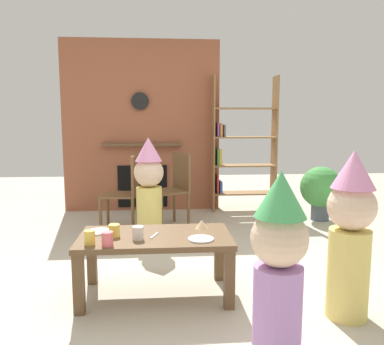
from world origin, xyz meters
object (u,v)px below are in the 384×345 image
object	(u,v)px
dining_chair_left	(127,189)
paper_cup_near_right	(90,238)
paper_cup_far_left	(138,233)
dining_chair_middle	(175,185)
child_with_cone_hat	(278,267)
child_in_pink	(350,231)
birthday_cake_slice	(202,224)
potted_plant_tall	(321,189)
bookshelf	(240,149)
paper_plate_rear	(201,239)
paper_plate_front	(98,232)
child_by_the_chairs	(149,188)
paper_cup_center	(107,239)
coffee_table	(155,245)
paper_cup_near_left	(114,230)

from	to	relation	value
dining_chair_left	paper_cup_near_right	bearing A→B (deg)	92.15
paper_cup_far_left	dining_chair_middle	world-z (taller)	dining_chair_middle
paper_cup_far_left	child_with_cone_hat	distance (m)	1.12
child_with_cone_hat	child_in_pink	world-z (taller)	child_in_pink
birthday_cake_slice	potted_plant_tall	xyz separation A→B (m)	(1.74, 1.89, -0.08)
bookshelf	child_in_pink	size ratio (longest dim) A/B	1.72
birthday_cake_slice	paper_cup_far_left	bearing A→B (deg)	-152.93
bookshelf	paper_cup_near_right	bearing A→B (deg)	-119.21
paper_plate_rear	birthday_cake_slice	distance (m)	0.29
paper_cup_near_right	paper_plate_rear	bearing A→B (deg)	3.39
child_in_pink	paper_plate_front	bearing A→B (deg)	1.31
potted_plant_tall	dining_chair_middle	bearing A→B (deg)	-175.84
child_by_the_chairs	child_in_pink	bearing A→B (deg)	34.69
paper_cup_near_right	potted_plant_tall	world-z (taller)	potted_plant_tall
birthday_cake_slice	paper_cup_center	bearing A→B (deg)	-150.81
paper_cup_center	paper_cup_far_left	world-z (taller)	paper_cup_center
bookshelf	child_in_pink	xyz separation A→B (m)	(0.10, -3.09, -0.30)
child_in_pink	dining_chair_middle	xyz separation A→B (m)	(-1.05, 2.32, -0.07)
coffee_table	paper_plate_front	xyz separation A→B (m)	(-0.42, 0.10, 0.08)
paper_cup_center	child_in_pink	distance (m)	1.58
birthday_cake_slice	dining_chair_middle	distance (m)	1.76
paper_plate_front	child_by_the_chairs	distance (m)	1.22
birthday_cake_slice	child_in_pink	size ratio (longest dim) A/B	0.09
paper_cup_near_left	birthday_cake_slice	xyz separation A→B (m)	(0.65, 0.16, -0.01)
paper_cup_near_left	paper_cup_far_left	world-z (taller)	paper_cup_far_left
paper_cup_near_left	dining_chair_middle	size ratio (longest dim) A/B	0.10
dining_chair_left	dining_chair_middle	distance (m)	0.60
coffee_table	child_with_cone_hat	xyz separation A→B (m)	(0.63, -0.92, 0.17)
paper_plate_front	dining_chair_left	size ratio (longest dim) A/B	0.20
child_by_the_chairs	coffee_table	bearing A→B (deg)	0.00
birthday_cake_slice	paper_plate_rear	bearing A→B (deg)	-97.09
paper_plate_front	child_with_cone_hat	xyz separation A→B (m)	(1.06, -1.02, 0.09)
bookshelf	child_with_cone_hat	world-z (taller)	bookshelf
paper_plate_front	child_in_pink	size ratio (longest dim) A/B	0.16
coffee_table	child_by_the_chairs	distance (m)	1.28
paper_cup_near_right	child_with_cone_hat	size ratio (longest dim) A/B	0.09
paper_cup_center	dining_chair_middle	world-z (taller)	dining_chair_middle
child_with_cone_hat	potted_plant_tall	size ratio (longest dim) A/B	1.50
child_with_cone_hat	dining_chair_middle	xyz separation A→B (m)	(-0.43, 2.81, -0.04)
paper_cup_near_left	child_by_the_chairs	distance (m)	1.30
paper_cup_center	potted_plant_tall	bearing A→B (deg)	43.17
child_with_cone_hat	child_by_the_chairs	size ratio (longest dim) A/B	0.94
paper_plate_rear	dining_chair_left	bearing A→B (deg)	110.22
paper_plate_front	birthday_cake_slice	bearing A→B (deg)	3.29
coffee_table	potted_plant_tall	distance (m)	2.92
child_by_the_chairs	dining_chair_left	xyz separation A→B (m)	(-0.26, 0.40, -0.08)
paper_cup_near_right	paper_plate_front	world-z (taller)	paper_cup_near_right
child_with_cone_hat	child_by_the_chairs	xyz separation A→B (m)	(-0.72, 2.19, 0.04)
birthday_cake_slice	potted_plant_tall	bearing A→B (deg)	47.29
child_in_pink	dining_chair_left	xyz separation A→B (m)	(-1.60, 2.09, -0.07)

